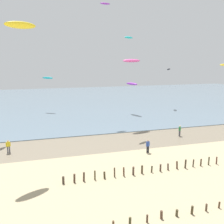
# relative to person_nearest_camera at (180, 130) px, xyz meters

# --- Properties ---
(wet_sand_strip) EXTENTS (120.00, 7.95, 0.01)m
(wet_sand_strip) POSITION_rel_person_nearest_camera_xyz_m (-15.17, 0.11, -0.91)
(wet_sand_strip) COLOR #7A6D59
(wet_sand_strip) RESTS_ON ground
(sea) EXTENTS (160.00, 70.00, 0.10)m
(sea) POSITION_rel_person_nearest_camera_xyz_m (-15.17, 39.09, -0.87)
(sea) COLOR slate
(sea) RESTS_ON ground
(groyne_mid) EXTENTS (17.02, 0.34, 0.98)m
(groyne_mid) POSITION_rel_person_nearest_camera_xyz_m (-10.69, -10.61, -0.50)
(groyne_mid) COLOR #40342A
(groyne_mid) RESTS_ON ground
(person_nearest_camera) EXTENTS (0.49, 0.38, 1.71)m
(person_nearest_camera) POSITION_rel_person_nearest_camera_xyz_m (0.00, 0.00, 0.00)
(person_nearest_camera) COLOR #4C4C56
(person_nearest_camera) RESTS_ON ground
(person_by_waterline) EXTENTS (0.55, 0.32, 1.71)m
(person_by_waterline) POSITION_rel_person_nearest_camera_xyz_m (-7.59, -5.26, 0.00)
(person_by_waterline) COLOR #232328
(person_by_waterline) RESTS_ON ground
(person_left_flank) EXTENTS (0.54, 0.32, 1.71)m
(person_left_flank) POSITION_rel_person_nearest_camera_xyz_m (-24.23, -0.55, 0.00)
(person_left_flank) COLOR #4C4C56
(person_left_flank) RESTS_ON ground
(kite_aloft_0) EXTENTS (2.20, 3.51, 0.66)m
(kite_aloft_0) POSITION_rel_person_nearest_camera_xyz_m (-1.18, 17.69, 5.55)
(kite_aloft_0) COLOR purple
(kite_aloft_1) EXTENTS (1.82, 2.46, 0.61)m
(kite_aloft_1) POSITION_rel_person_nearest_camera_xyz_m (9.41, 21.56, 8.37)
(kite_aloft_1) COLOR black
(kite_aloft_2) EXTENTS (3.54, 1.86, 0.68)m
(kite_aloft_2) POSITION_rel_person_nearest_camera_xyz_m (-5.08, 7.69, 10.35)
(kite_aloft_2) COLOR #E54C99
(kite_aloft_3) EXTENTS (2.65, 2.17, 0.66)m
(kite_aloft_3) POSITION_rel_person_nearest_camera_xyz_m (-18.09, 25.29, 6.62)
(kite_aloft_3) COLOR #19B2B7
(kite_aloft_4) EXTENTS (1.92, 1.53, 0.37)m
(kite_aloft_4) POSITION_rel_person_nearest_camera_xyz_m (-6.92, 4.14, 13.75)
(kite_aloft_4) COLOR #19B2B7
(kite_aloft_8) EXTENTS (3.31, 2.50, 0.89)m
(kite_aloft_8) POSITION_rel_person_nearest_camera_xyz_m (-21.59, -6.29, 13.69)
(kite_aloft_8) COLOR yellow
(kite_aloft_9) EXTENTS (2.00, 0.94, 0.32)m
(kite_aloft_9) POSITION_rel_person_nearest_camera_xyz_m (-8.30, 12.50, 20.05)
(kite_aloft_9) COLOR purple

